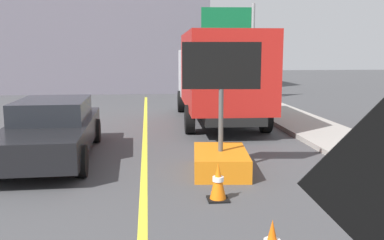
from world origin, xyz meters
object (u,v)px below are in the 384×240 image
(arrow_board_trailer, at_px, (221,150))
(highway_guide_sign, at_px, (238,35))
(box_truck, at_px, (219,74))
(pickup_car, at_px, (52,129))
(traffic_cone_mid_lane, at_px, (218,182))

(arrow_board_trailer, bearing_deg, highway_guide_sign, 76.68)
(box_truck, height_order, highway_guide_sign, highway_guide_sign)
(pickup_car, height_order, highway_guide_sign, highway_guide_sign)
(pickup_car, xyz_separation_m, highway_guide_sign, (6.99, 11.96, 2.72))
(box_truck, height_order, traffic_cone_mid_lane, box_truck)
(arrow_board_trailer, xyz_separation_m, box_truck, (1.03, 6.45, 1.25))
(pickup_car, bearing_deg, highway_guide_sign, 59.69)
(pickup_car, distance_m, traffic_cone_mid_lane, 4.83)
(box_truck, xyz_separation_m, highway_guide_sign, (2.19, 7.17, 1.69))
(arrow_board_trailer, relative_size, traffic_cone_mid_lane, 4.13)
(pickup_car, xyz_separation_m, traffic_cone_mid_lane, (3.44, -3.37, -0.38))
(arrow_board_trailer, relative_size, box_truck, 0.35)
(arrow_board_trailer, distance_m, traffic_cone_mid_lane, 1.76)
(box_truck, distance_m, traffic_cone_mid_lane, 8.40)
(arrow_board_trailer, bearing_deg, box_truck, 80.92)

